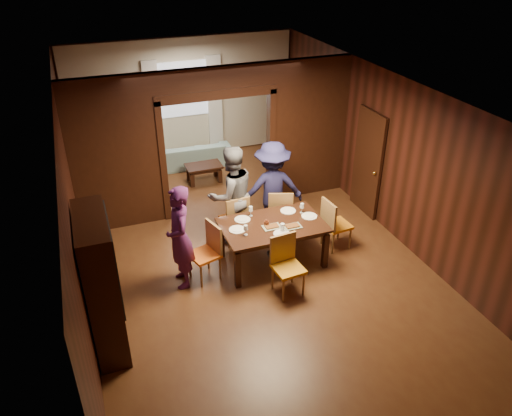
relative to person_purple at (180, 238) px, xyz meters
name	(u,v)px	position (x,y,z in m)	size (l,w,h in m)	color
floor	(246,248)	(1.28, 0.56, -0.87)	(9.00, 9.00, 0.00)	#512916
ceiling	(244,91)	(1.28, 0.56, 2.03)	(5.50, 9.00, 0.02)	silver
room_walls	(214,134)	(1.28, 2.44, 0.64)	(5.52, 9.01, 2.90)	black
person_purple	(180,238)	(0.00, 0.00, 0.00)	(0.63, 0.41, 1.73)	#4F1B4F
person_grey	(231,195)	(1.15, 0.95, 0.05)	(0.90, 0.70, 1.84)	#5B5A62
person_navy	(272,188)	(1.95, 0.99, 0.03)	(1.16, 0.67, 1.79)	#1B1A41
sofa	(193,154)	(1.28, 4.41, -0.59)	(1.88, 0.74, 0.55)	#8CB4B7
serving_bowl	(278,219)	(1.69, 0.10, -0.07)	(0.33, 0.33, 0.08)	black
dining_table	(272,243)	(1.57, 0.03, -0.49)	(1.71, 1.06, 0.76)	black
coffee_table	(204,173)	(1.29, 3.45, -0.67)	(0.80, 0.50, 0.40)	black
chair_left	(204,253)	(0.37, 0.00, -0.38)	(0.44, 0.44, 0.97)	orange
chair_right	(337,223)	(2.82, 0.06, -0.38)	(0.44, 0.44, 0.97)	orange
chair_far_l	(234,218)	(1.17, 0.88, -0.38)	(0.44, 0.44, 0.97)	orange
chair_far_r	(280,212)	(2.03, 0.81, -0.38)	(0.44, 0.44, 0.97)	#C26012
chair_near	(288,267)	(1.50, -0.82, -0.38)	(0.44, 0.44, 0.97)	orange
hutch	(102,284)	(-1.25, -0.94, 0.13)	(0.40, 1.20, 2.00)	black
door_right	(368,163)	(3.98, 1.06, 0.18)	(0.06, 0.90, 2.10)	black
window_far	(183,89)	(1.28, 5.00, 0.83)	(1.20, 0.03, 1.30)	silver
curtain_left	(154,112)	(0.53, 4.96, 0.38)	(0.35, 0.06, 2.40)	white
curtain_right	(215,105)	(2.03, 4.96, 0.38)	(0.35, 0.06, 2.40)	white
plate_left	(237,230)	(0.96, 0.06, -0.10)	(0.27, 0.27, 0.01)	white
plate_far_l	(242,219)	(1.14, 0.34, -0.10)	(0.27, 0.27, 0.01)	silver
plate_far_r	(288,211)	(1.99, 0.34, -0.10)	(0.27, 0.27, 0.01)	white
plate_right	(309,216)	(2.25, 0.04, -0.10)	(0.27, 0.27, 0.01)	white
plate_near	(282,234)	(1.59, -0.30, -0.10)	(0.27, 0.27, 0.01)	silver
platter_a	(272,227)	(1.52, -0.07, -0.09)	(0.30, 0.20, 0.04)	gray
platter_b	(292,226)	(1.84, -0.17, -0.09)	(0.30, 0.20, 0.04)	slate
wineglass_left	(246,230)	(1.04, -0.13, -0.02)	(0.08, 0.08, 0.18)	white
wineglass_far	(251,211)	(1.32, 0.41, -0.02)	(0.08, 0.08, 0.18)	silver
wineglass_right	(302,208)	(2.18, 0.21, -0.02)	(0.08, 0.08, 0.18)	white
tumbler	(282,227)	(1.64, -0.23, -0.04)	(0.07, 0.07, 0.14)	silver
condiment_jar	(267,223)	(1.46, 0.02, -0.05)	(0.08, 0.08, 0.11)	#522213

